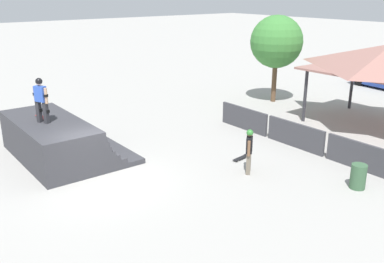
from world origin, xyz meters
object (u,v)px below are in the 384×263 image
skater_on_deck (41,97)px  tree_beside_pavilion (277,42)px  skateboard_on_ground (241,158)px  bystander_walking (249,148)px  parked_car_blue (382,79)px  skateboard_on_deck (42,117)px  trash_bin (358,176)px

skater_on_deck → tree_beside_pavilion: (-1.08, 14.04, 0.94)m
tree_beside_pavilion → skateboard_on_ground: bearing=-55.1°
skateboard_on_ground → tree_beside_pavilion: size_ratio=0.17×
bystander_walking → parked_car_blue: 17.91m
skater_on_deck → skateboard_on_ground: (4.44, 6.14, -2.51)m
skateboard_on_deck → bystander_walking: skateboard_on_deck is taller
parked_car_blue → skater_on_deck: bearing=-84.7°
tree_beside_pavilion → trash_bin: bearing=-34.1°
parked_car_blue → skateboard_on_ground: bearing=-70.4°
skater_on_deck → skateboard_on_deck: 1.09m
bystander_walking → tree_beside_pavilion: bearing=-4.5°
trash_bin → skateboard_on_ground: bearing=-163.2°
tree_beside_pavilion → parked_car_blue: size_ratio=1.19×
bystander_walking → skateboard_on_ground: (-1.09, 0.71, -0.91)m
skateboard_on_deck → skateboard_on_ground: size_ratio=1.01×
skater_on_deck → skateboard_on_deck: (-0.55, 0.14, -0.93)m
trash_bin → tree_beside_pavilion: bearing=145.9°
skateboard_on_ground → tree_beside_pavilion: 10.23m
skater_on_deck → trash_bin: size_ratio=2.02×
skateboard_on_deck → bystander_walking: 8.09m
skater_on_deck → bystander_walking: 7.92m
tree_beside_pavilion → skater_on_deck: bearing=-85.6°
bystander_walking → parked_car_blue: bystander_walking is taller
skateboard_on_deck → trash_bin: size_ratio=1.00×
skateboard_on_ground → parked_car_blue: 16.96m
skater_on_deck → bystander_walking: skater_on_deck is taller
bystander_walking → skateboard_on_ground: bystander_walking is taller
trash_bin → parked_car_blue: (-7.86, 15.28, 0.18)m
skateboard_on_deck → skateboard_on_ground: (4.99, 6.00, -1.58)m
skater_on_deck → parked_car_blue: size_ratio=0.41×
bystander_walking → skateboard_on_ground: size_ratio=1.96×
skater_on_deck → skateboard_on_ground: size_ratio=2.03×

